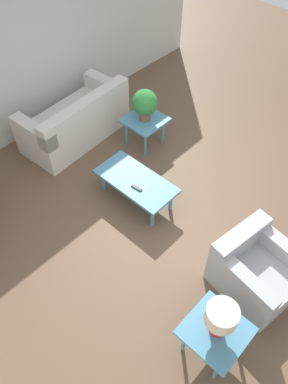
{
  "coord_description": "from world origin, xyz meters",
  "views": [
    {
      "loc": [
        -1.8,
        2.68,
        4.09
      ],
      "look_at": [
        0.33,
        0.41,
        0.55
      ],
      "focal_mm": 35.0,
      "sensor_mm": 36.0,
      "label": 1
    }
  ],
  "objects": [
    {
      "name": "ground_plane",
      "position": [
        0.0,
        0.0,
        0.0
      ],
      "size": [
        14.0,
        14.0,
        0.0
      ],
      "primitive_type": "plane",
      "color": "brown"
    },
    {
      "name": "potted_plant",
      "position": [
        1.39,
        -0.74,
        0.78
      ],
      "size": [
        0.39,
        0.39,
        0.5
      ],
      "color": "brown",
      "rests_on": "side_table_plant"
    },
    {
      "name": "side_table_plant",
      "position": [
        1.39,
        -0.74,
        0.43
      ],
      "size": [
        0.6,
        0.6,
        0.49
      ],
      "color": "teal",
      "rests_on": "ground_plane"
    },
    {
      "name": "sofa",
      "position": [
        2.3,
        -0.1,
        0.32
      ],
      "size": [
        0.95,
        1.8,
        0.83
      ],
      "rotation": [
        0.0,
        0.0,
        1.64
      ],
      "color": "silver",
      "rests_on": "ground_plane"
    },
    {
      "name": "coffee_table",
      "position": [
        0.66,
        0.21,
        0.34
      ],
      "size": [
        1.15,
        0.56,
        0.38
      ],
      "color": "teal",
      "rests_on": "ground_plane"
    },
    {
      "name": "remote_control",
      "position": [
        0.55,
        0.32,
        0.39
      ],
      "size": [
        0.16,
        0.05,
        0.02
      ],
      "color": "black",
      "rests_on": "coffee_table"
    },
    {
      "name": "table_lamp",
      "position": [
        -1.36,
        1.19,
        0.78
      ],
      "size": [
        0.31,
        0.31,
        0.44
      ],
      "color": "red",
      "rests_on": "side_table_lamp"
    },
    {
      "name": "wall_right",
      "position": [
        3.06,
        0.0,
        1.35
      ],
      "size": [
        0.12,
        7.2,
        2.7
      ],
      "color": "silver",
      "rests_on": "ground_plane"
    },
    {
      "name": "side_table_lamp",
      "position": [
        -1.36,
        1.19,
        0.43
      ],
      "size": [
        0.6,
        0.6,
        0.49
      ],
      "color": "teal",
      "rests_on": "ground_plane"
    },
    {
      "name": "armchair",
      "position": [
        -1.25,
        0.23,
        0.29
      ],
      "size": [
        0.99,
        0.93,
        0.71
      ],
      "rotation": [
        0.0,
        0.0,
        -1.72
      ],
      "color": "#A8ADB2",
      "rests_on": "ground_plane"
    }
  ]
}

